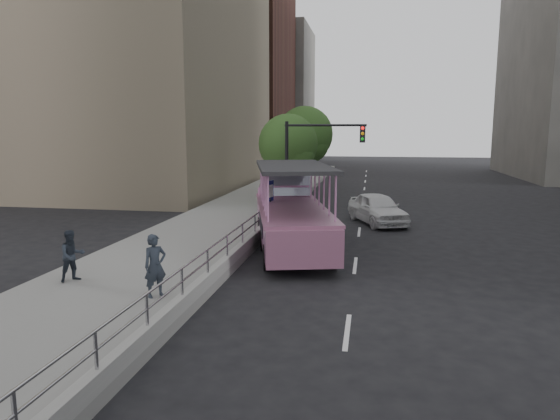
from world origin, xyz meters
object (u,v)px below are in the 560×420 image
(car, at_px, (377,208))
(traffic_signal, at_px, (309,155))
(duck_boat, at_px, (289,214))
(pedestrian_mid, at_px, (72,256))
(parking_sign, at_px, (270,204))
(street_tree_near, at_px, (290,146))
(street_tree_far, at_px, (306,137))
(pedestrian_near, at_px, (155,266))

(car, bearing_deg, traffic_signal, 155.49)
(duck_boat, relative_size, traffic_signal, 2.04)
(pedestrian_mid, xyz_separation_m, parking_sign, (4.50, 7.43, 0.60))
(street_tree_near, xyz_separation_m, street_tree_far, (0.20, 6.00, 0.49))
(pedestrian_near, bearing_deg, duck_boat, 26.72)
(pedestrian_mid, height_order, street_tree_far, street_tree_far)
(car, xyz_separation_m, pedestrian_near, (-6.02, -13.60, 0.37))
(car, relative_size, pedestrian_near, 2.69)
(pedestrian_near, bearing_deg, street_tree_far, 39.91)
(duck_boat, xyz_separation_m, pedestrian_near, (-2.32, -8.19, -0.12))
(pedestrian_near, relative_size, parking_sign, 0.65)
(duck_boat, bearing_deg, parking_sign, 170.41)
(pedestrian_mid, relative_size, street_tree_far, 0.24)
(car, xyz_separation_m, pedestrian_mid, (-9.05, -12.70, 0.28))
(duck_boat, relative_size, pedestrian_mid, 6.89)
(car, relative_size, street_tree_near, 0.81)
(street_tree_far, bearing_deg, parking_sign, -88.41)
(car, height_order, pedestrian_near, pedestrian_near)
(pedestrian_near, xyz_separation_m, parking_sign, (1.48, 8.33, 0.52))
(parking_sign, relative_size, street_tree_far, 0.41)
(parking_sign, xyz_separation_m, street_tree_near, (-0.61, 8.83, 2.15))
(street_tree_far, bearing_deg, car, -62.60)
(street_tree_near, bearing_deg, street_tree_far, 88.09)
(parking_sign, relative_size, traffic_signal, 0.51)
(parking_sign, bearing_deg, car, 49.24)
(traffic_signal, bearing_deg, pedestrian_near, -100.17)
(duck_boat, height_order, parking_sign, duck_boat)
(street_tree_near, relative_size, street_tree_far, 0.89)
(traffic_signal, distance_m, street_tree_near, 3.80)
(traffic_signal, relative_size, street_tree_far, 0.81)
(pedestrian_mid, distance_m, traffic_signal, 14.17)
(duck_boat, distance_m, street_tree_near, 9.44)
(pedestrian_near, distance_m, street_tree_far, 23.40)
(car, bearing_deg, pedestrian_mid, -147.85)
(parking_sign, relative_size, street_tree_near, 0.46)
(duck_boat, xyz_separation_m, traffic_signal, (0.14, 5.55, 2.22))
(car, distance_m, street_tree_far, 11.33)
(parking_sign, bearing_deg, pedestrian_near, -100.07)
(pedestrian_mid, bearing_deg, parking_sign, 5.14)
(pedestrian_near, xyz_separation_m, pedestrian_mid, (-3.02, 0.90, -0.08))
(duck_boat, height_order, traffic_signal, traffic_signal)
(parking_sign, bearing_deg, traffic_signal, 79.66)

